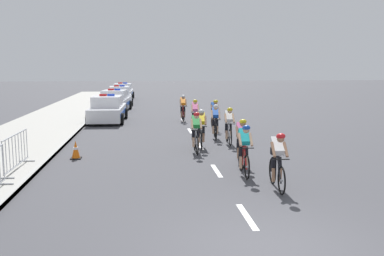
% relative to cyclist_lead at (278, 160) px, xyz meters
% --- Properties ---
extents(ground_plane, '(160.00, 160.00, 0.00)m').
position_rel_cyclist_lead_xyz_m(ground_plane, '(-1.25, -3.67, -0.79)').
color(ground_plane, '#424247').
extents(sidewalk_slab, '(4.27, 60.00, 0.12)m').
position_rel_cyclist_lead_xyz_m(sidewalk_slab, '(-8.76, 10.33, -0.73)').
color(sidewalk_slab, '#A3A099').
rests_on(sidewalk_slab, ground).
extents(kerb_edge, '(0.16, 60.00, 0.13)m').
position_rel_cyclist_lead_xyz_m(kerb_edge, '(-6.70, 10.33, -0.72)').
color(kerb_edge, '#9E9E99').
rests_on(kerb_edge, ground).
extents(lane_markings_centre, '(0.14, 21.60, 0.01)m').
position_rel_cyclist_lead_xyz_m(lane_markings_centre, '(-1.25, 4.09, -0.78)').
color(lane_markings_centre, white).
rests_on(lane_markings_centre, ground).
extents(cyclist_lead, '(0.44, 1.72, 1.56)m').
position_rel_cyclist_lead_xyz_m(cyclist_lead, '(0.00, 0.00, 0.00)').
color(cyclist_lead, black).
rests_on(cyclist_lead, ground).
extents(cyclist_second, '(0.43, 1.72, 1.56)m').
position_rel_cyclist_lead_xyz_m(cyclist_second, '(-0.53, 1.51, 0.00)').
color(cyclist_second, black).
rests_on(cyclist_second, ground).
extents(cyclist_third, '(0.44, 1.72, 1.56)m').
position_rel_cyclist_lead_xyz_m(cyclist_third, '(-0.32, 2.81, 0.00)').
color(cyclist_third, black).
rests_on(cyclist_third, ground).
extents(cyclist_fourth, '(0.42, 1.72, 1.56)m').
position_rel_cyclist_lead_xyz_m(cyclist_fourth, '(-1.56, 4.94, 0.00)').
color(cyclist_fourth, black).
rests_on(cyclist_fourth, ground).
extents(cyclist_fifth, '(0.45, 1.72, 1.56)m').
position_rel_cyclist_lead_xyz_m(cyclist_fifth, '(-1.24, 5.87, 0.00)').
color(cyclist_fifth, black).
rests_on(cyclist_fifth, ground).
extents(cyclist_sixth, '(0.45, 1.72, 1.56)m').
position_rel_cyclist_lead_xyz_m(cyclist_sixth, '(-0.36, 7.85, 0.00)').
color(cyclist_sixth, black).
rests_on(cyclist_sixth, ground).
extents(cyclist_seventh, '(0.43, 1.72, 1.56)m').
position_rel_cyclist_lead_xyz_m(cyclist_seventh, '(-0.02, 6.47, 0.00)').
color(cyclist_seventh, black).
rests_on(cyclist_seventh, ground).
extents(cyclist_eighth, '(0.42, 1.72, 1.56)m').
position_rel_cyclist_lead_xyz_m(cyclist_eighth, '(0.00, 10.33, 0.00)').
color(cyclist_eighth, black).
rests_on(cyclist_eighth, ground).
extents(cyclist_ninth, '(0.44, 1.72, 1.56)m').
position_rel_cyclist_lead_xyz_m(cyclist_ninth, '(-0.95, 10.61, 0.00)').
color(cyclist_ninth, black).
rests_on(cyclist_ninth, ground).
extents(cyclist_tenth, '(0.42, 1.72, 1.56)m').
position_rel_cyclist_lead_xyz_m(cyclist_tenth, '(-1.27, 13.87, 0.00)').
color(cyclist_tenth, black).
rests_on(cyclist_tenth, ground).
extents(police_car_nearest, '(2.11, 4.46, 1.59)m').
position_rel_cyclist_lead_xyz_m(police_car_nearest, '(-5.57, 14.02, -0.11)').
color(police_car_nearest, white).
rests_on(police_car_nearest, ground).
extents(police_car_second, '(2.26, 4.53, 1.59)m').
position_rel_cyclist_lead_xyz_m(police_car_second, '(-5.57, 19.55, -0.11)').
color(police_car_second, silver).
rests_on(police_car_second, ground).
extents(police_car_third, '(2.29, 4.54, 1.59)m').
position_rel_cyclist_lead_xyz_m(police_car_third, '(-5.57, 24.84, -0.11)').
color(police_car_third, silver).
rests_on(police_car_third, ground).
extents(police_car_furthest, '(2.02, 4.41, 1.59)m').
position_rel_cyclist_lead_xyz_m(police_car_furthest, '(-5.57, 30.13, -0.11)').
color(police_car_furthest, silver).
rests_on(police_car_furthest, ground).
extents(crowd_barrier_middle, '(0.52, 2.32, 1.07)m').
position_rel_cyclist_lead_xyz_m(crowd_barrier_middle, '(-7.24, 2.41, -0.14)').
color(crowd_barrier_middle, '#B7BABF').
rests_on(crowd_barrier_middle, sidewalk_slab).
extents(traffic_cone_near, '(0.36, 0.36, 0.64)m').
position_rel_cyclist_lead_xyz_m(traffic_cone_near, '(-5.81, 4.27, -0.48)').
color(traffic_cone_near, black).
rests_on(traffic_cone_near, ground).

